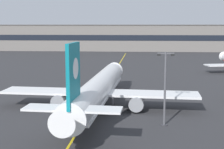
{
  "coord_description": "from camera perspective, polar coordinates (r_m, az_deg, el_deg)",
  "views": [
    {
      "loc": [
        6.54,
        -35.38,
        13.62
      ],
      "look_at": [
        2.99,
        15.88,
        5.75
      ],
      "focal_mm": 52.49,
      "sensor_mm": 36.0,
      "label": 1
    }
  ],
  "objects": [
    {
      "name": "taxiway_centreline",
      "position": [
        67.1,
        -1.72,
        -3.01
      ],
      "size": [
        4.99,
        179.95,
        0.01
      ],
      "primitive_type": "cube",
      "rotation": [
        0.0,
        0.0,
        -0.03
      ],
      "color": "yellow",
      "rests_on": "ground"
    },
    {
      "name": "airliner_foreground",
      "position": [
        52.52,
        -2.41,
        -2.56
      ],
      "size": [
        32.24,
        41.52,
        11.65
      ],
      "color": "white",
      "rests_on": "ground"
    },
    {
      "name": "safety_cone_by_nose_gear",
      "position": [
        68.25,
        -0.78,
        -2.59
      ],
      "size": [
        0.44,
        0.44,
        0.55
      ],
      "color": "orange",
      "rests_on": "ground"
    },
    {
      "name": "ground_plane",
      "position": [
        38.47,
        -6.23,
        -12.08
      ],
      "size": [
        400.0,
        400.0,
        0.0
      ],
      "primitive_type": "plane",
      "color": "#2D2D30"
    },
    {
      "name": "terminal_building",
      "position": [
        171.57,
        4.69,
        6.4
      ],
      "size": [
        163.37,
        12.4,
        13.57
      ],
      "color": "slate",
      "rests_on": "ground"
    },
    {
      "name": "apron_lamp_post",
      "position": [
        44.45,
        9.21,
        -2.21
      ],
      "size": [
        2.24,
        0.9,
        10.01
      ],
      "color": "#515156",
      "rests_on": "ground"
    }
  ]
}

